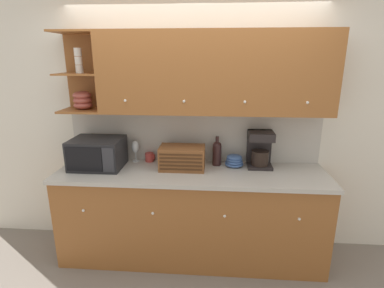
{
  "coord_description": "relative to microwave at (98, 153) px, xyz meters",
  "views": [
    {
      "loc": [
        0.22,
        -3.04,
        2.02
      ],
      "look_at": [
        0.0,
        -0.22,
        1.19
      ],
      "focal_mm": 28.0,
      "sensor_mm": 36.0,
      "label": 1
    }
  ],
  "objects": [
    {
      "name": "ground_plane",
      "position": [
        0.94,
        0.28,
        -1.09
      ],
      "size": [
        24.0,
        24.0,
        0.0
      ],
      "primitive_type": "plane",
      "color": "slate"
    },
    {
      "name": "wall_back",
      "position": [
        0.94,
        0.31,
        0.21
      ],
      "size": [
        5.0,
        0.06,
        2.6
      ],
      "color": "silver",
      "rests_on": "ground_plane"
    },
    {
      "name": "counter_unit",
      "position": [
        0.94,
        -0.04,
        -0.62
      ],
      "size": [
        2.62,
        0.67,
        0.95
      ],
      "color": "#935628",
      "rests_on": "ground_plane"
    },
    {
      "name": "backsplash_panel",
      "position": [
        0.94,
        0.27,
        0.13
      ],
      "size": [
        2.6,
        0.01,
        0.55
      ],
      "color": "#B7B2A8",
      "rests_on": "counter_unit"
    },
    {
      "name": "upper_cabinets",
      "position": [
        1.11,
        0.11,
        0.78
      ],
      "size": [
        2.6,
        0.36,
        0.76
      ],
      "color": "#935628",
      "rests_on": "backsplash_panel"
    },
    {
      "name": "microwave",
      "position": [
        0.0,
        0.0,
        0.0
      ],
      "size": [
        0.5,
        0.4,
        0.29
      ],
      "color": "black",
      "rests_on": "counter_unit"
    },
    {
      "name": "wine_glass",
      "position": [
        0.33,
        0.19,
        0.01
      ],
      "size": [
        0.08,
        0.08,
        0.23
      ],
      "color": "silver",
      "rests_on": "counter_unit"
    },
    {
      "name": "mug",
      "position": [
        0.48,
        0.21,
        -0.1
      ],
      "size": [
        0.1,
        0.09,
        0.09
      ],
      "color": "#B73D38",
      "rests_on": "counter_unit"
    },
    {
      "name": "bread_box",
      "position": [
        0.85,
        0.02,
        -0.03
      ],
      "size": [
        0.44,
        0.26,
        0.23
      ],
      "color": "brown",
      "rests_on": "counter_unit"
    },
    {
      "name": "wine_bottle",
      "position": [
        1.19,
        0.16,
        -0.01
      ],
      "size": [
        0.09,
        0.09,
        0.3
      ],
      "color": "black",
      "rests_on": "counter_unit"
    },
    {
      "name": "bowl_stack_on_counter",
      "position": [
        1.37,
        0.13,
        -0.09
      ],
      "size": [
        0.19,
        0.19,
        0.12
      ],
      "color": "#3D5B93",
      "rests_on": "counter_unit"
    },
    {
      "name": "coffee_maker",
      "position": [
        1.62,
        0.15,
        0.04
      ],
      "size": [
        0.24,
        0.23,
        0.37
      ],
      "color": "black",
      "rests_on": "counter_unit"
    }
  ]
}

